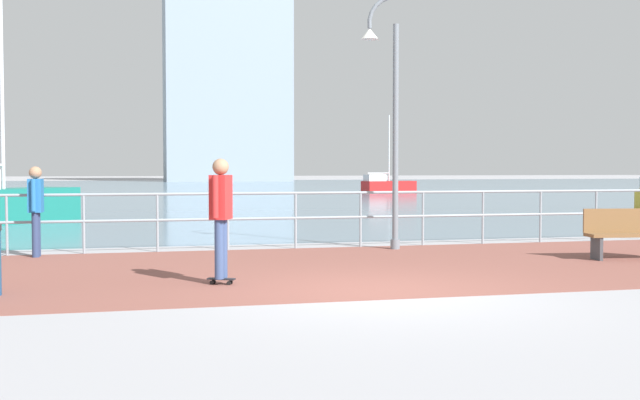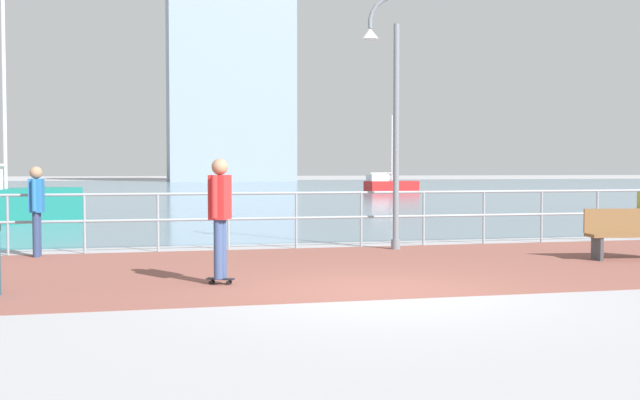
{
  "view_description": "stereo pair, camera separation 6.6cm",
  "coord_description": "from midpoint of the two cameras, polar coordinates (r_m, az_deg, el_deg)",
  "views": [
    {
      "loc": [
        -3.19,
        -9.72,
        1.67
      ],
      "look_at": [
        -0.03,
        3.45,
        1.1
      ],
      "focal_mm": 42.96,
      "sensor_mm": 36.0,
      "label": 1
    },
    {
      "loc": [
        -3.12,
        -9.73,
        1.67
      ],
      "look_at": [
        -0.03,
        3.45,
        1.1
      ],
      "focal_mm": 42.96,
      "sensor_mm": 36.0,
      "label": 2
    }
  ],
  "objects": [
    {
      "name": "waterfront_railing",
      "position": [
        15.81,
        -1.67,
        -0.71
      ],
      "size": [
        25.25,
        0.06,
        1.18
      ],
      "color": "#8C99A3",
      "rests_on": "ground"
    },
    {
      "name": "brick_paving",
      "position": [
        12.82,
        1.17,
        -5.06
      ],
      "size": [
        28.0,
        6.32,
        0.01
      ],
      "primitive_type": "cube",
      "color": "brown",
      "rests_on": "ground"
    },
    {
      "name": "tower_brick",
      "position": [
        99.11,
        -6.79,
        9.27
      ],
      "size": [
        15.32,
        11.85,
        28.73
      ],
      "color": "#8493A3",
      "rests_on": "ground"
    },
    {
      "name": "park_bench",
      "position": [
        15.07,
        22.16,
        -2.31
      ],
      "size": [
        1.64,
        0.64,
        0.92
      ],
      "color": "brown",
      "rests_on": "ground"
    },
    {
      "name": "ground",
      "position": [
        49.85,
        -9.56,
        0.45
      ],
      "size": [
        220.0,
        220.0,
        0.0
      ],
      "primitive_type": "plane",
      "color": "#9E9EA3"
    },
    {
      "name": "skateboarder",
      "position": [
        10.99,
        -7.29,
        -0.64
      ],
      "size": [
        0.41,
        0.54,
        1.8
      ],
      "color": "black",
      "rests_on": "ground"
    },
    {
      "name": "sailboat_navy",
      "position": [
        24.69,
        -22.59,
        -0.13
      ],
      "size": [
        4.21,
        4.77,
        6.86
      ],
      "color": "#197266",
      "rests_on": "ground"
    },
    {
      "name": "harbor_water",
      "position": [
        60.58,
        -10.2,
        0.79
      ],
      "size": [
        180.0,
        88.0,
        0.0
      ],
      "primitive_type": "cube",
      "color": "slate",
      "rests_on": "ground"
    },
    {
      "name": "bystander",
      "position": [
        15.25,
        -20.25,
        -0.25
      ],
      "size": [
        0.26,
        0.55,
        1.7
      ],
      "color": "navy",
      "rests_on": "ground"
    },
    {
      "name": "sailboat_gray",
      "position": [
        51.41,
        5.27,
        1.09
      ],
      "size": [
        3.86,
        1.98,
        5.2
      ],
      "color": "#B21E1E",
      "rests_on": "ground"
    },
    {
      "name": "lamppost",
      "position": [
        15.74,
        5.22,
        6.76
      ],
      "size": [
        0.81,
        0.36,
        5.18
      ],
      "color": "slate",
      "rests_on": "ground"
    }
  ]
}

